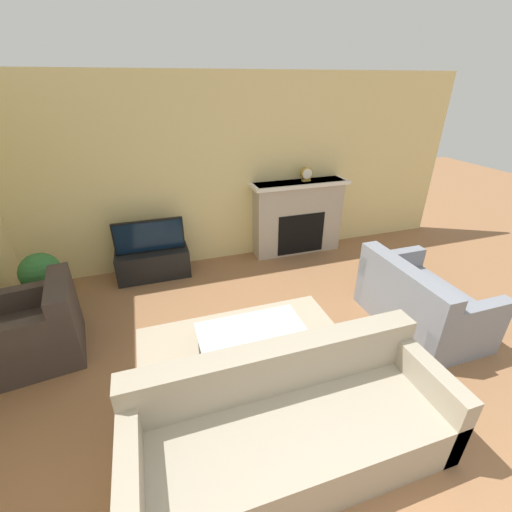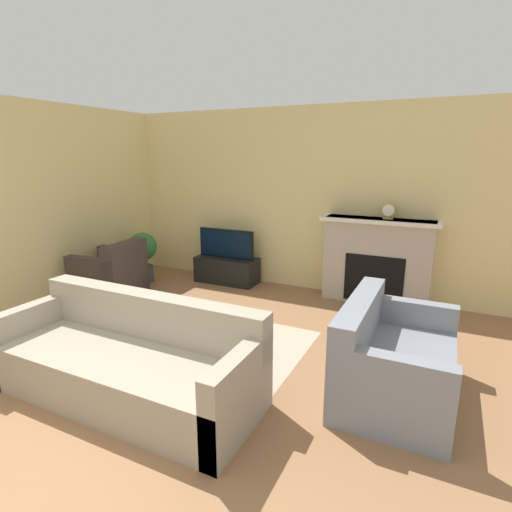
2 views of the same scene
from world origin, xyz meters
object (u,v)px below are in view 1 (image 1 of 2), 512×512
couch_sectional (291,427)px  coffee_table (254,337)px  potted_plant (43,279)px  mantel_clock (306,174)px  couch_loveseat (419,304)px  armchair_by_window (40,331)px  tv (149,236)px

couch_sectional → coffee_table: (0.01, 0.92, 0.10)m
coffee_table → potted_plant: (-2.09, 1.64, 0.10)m
coffee_table → potted_plant: bearing=141.8°
coffee_table → potted_plant: 2.66m
coffee_table → mantel_clock: size_ratio=4.85×
couch_loveseat → mantel_clock: (-0.42, 2.24, 1.00)m
couch_loveseat → coffee_table: bearing=91.8°
couch_sectional → couch_loveseat: size_ratio=1.73×
couch_sectional → mantel_clock: size_ratio=10.89×
couch_sectional → armchair_by_window: 2.67m
tv → couch_sectional: tv is taller
armchair_by_window → coffee_table: bearing=59.2°
couch_loveseat → potted_plant: 4.39m
tv → mantel_clock: (2.42, 0.13, 0.65)m
couch_loveseat → mantel_clock: mantel_clock is taller
couch_loveseat → mantel_clock: size_ratio=6.30×
tv → couch_loveseat: size_ratio=0.70×
mantel_clock → couch_loveseat: bearing=-79.4°
tv → armchair_by_window: 1.79m
tv → potted_plant: (-1.26, -0.53, -0.15)m
armchair_by_window → potted_plant: armchair_by_window is taller
coffee_table → tv: bearing=110.9°
tv → couch_sectional: (0.82, -3.09, -0.35)m
couch_loveseat → armchair_by_window: bearing=78.7°
coffee_table → mantel_clock: 2.94m
couch_loveseat → potted_plant: couch_loveseat is taller
armchair_by_window → couch_loveseat: bearing=71.2°
tv → coffee_table: (0.83, -2.17, -0.25)m
armchair_by_window → mantel_clock: (3.59, 1.44, 0.99)m
coffee_table → couch_loveseat: bearing=1.8°
potted_plant → mantel_clock: mantel_clock is taller
armchair_by_window → coffee_table: size_ratio=0.88×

